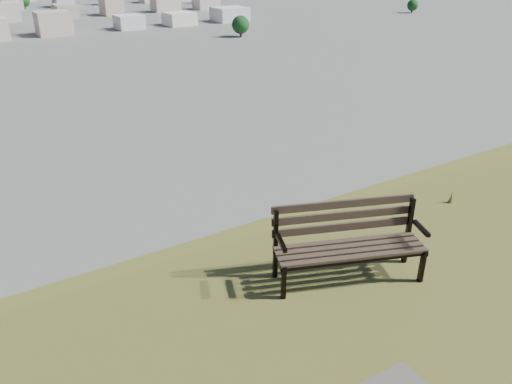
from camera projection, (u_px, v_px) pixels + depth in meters
park_bench at (348, 238)px, 5.64m from camera, size 1.77×1.11×0.88m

